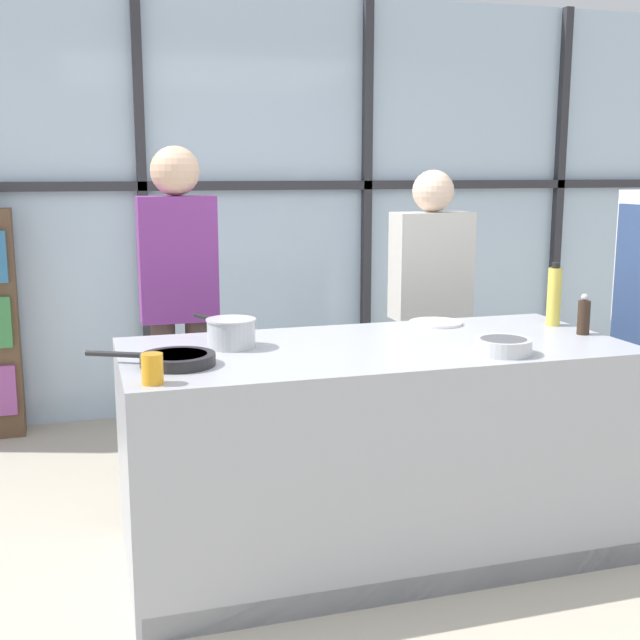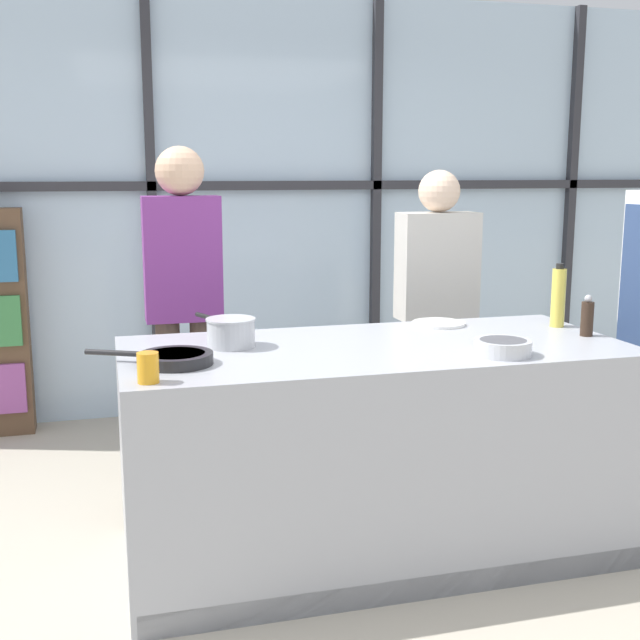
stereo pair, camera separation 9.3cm
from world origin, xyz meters
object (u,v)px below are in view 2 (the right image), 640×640
object	(u,v)px
white_plate	(439,323)
pepper_grinder	(587,318)
mixing_bowl	(503,347)
saucepan	(231,332)
juice_glass_near	(148,368)
spectator_far_left	(183,291)
oil_bottle	(558,297)
spectator_center_left	(436,299)
frying_pan	(174,358)

from	to	relation	value
white_plate	pepper_grinder	distance (m)	0.67
mixing_bowl	pepper_grinder	size ratio (longest dim) A/B	1.22
saucepan	juice_glass_near	distance (m)	0.62
spectator_far_left	mixing_bowl	bearing A→B (deg)	131.05
white_plate	oil_bottle	distance (m)	0.57
pepper_grinder	spectator_far_left	bearing A→B (deg)	147.77
spectator_far_left	white_plate	bearing A→B (deg)	150.54
saucepan	pepper_grinder	size ratio (longest dim) A/B	1.96
oil_bottle	pepper_grinder	xyz separation A→B (m)	(0.01, -0.22, -0.06)
spectator_far_left	juice_glass_near	size ratio (longest dim) A/B	16.51
oil_bottle	pepper_grinder	distance (m)	0.23
spectator_center_left	mixing_bowl	world-z (taller)	spectator_center_left
spectator_center_left	frying_pan	distance (m)	1.90
spectator_far_left	pepper_grinder	bearing A→B (deg)	147.77
spectator_far_left	saucepan	world-z (taller)	spectator_far_left
saucepan	oil_bottle	bearing A→B (deg)	1.34
white_plate	mixing_bowl	xyz separation A→B (m)	(-0.01, -0.65, 0.03)
mixing_bowl	oil_bottle	bearing A→B (deg)	41.69
saucepan	pepper_grinder	distance (m)	1.57
spectator_far_left	spectator_center_left	world-z (taller)	spectator_far_left
spectator_far_left	pepper_grinder	distance (m)	1.97
oil_bottle	juice_glass_near	world-z (taller)	oil_bottle
saucepan	juice_glass_near	size ratio (longest dim) A/B	3.41
saucepan	oil_bottle	distance (m)	1.55
spectator_far_left	spectator_center_left	distance (m)	1.40
saucepan	white_plate	world-z (taller)	saucepan
saucepan	juice_glass_near	bearing A→B (deg)	-126.26
spectator_center_left	white_plate	size ratio (longest dim) A/B	6.50
spectator_far_left	pepper_grinder	xyz separation A→B (m)	(1.67, -1.05, -0.03)
frying_pan	mixing_bowl	world-z (taller)	mixing_bowl
saucepan	pepper_grinder	xyz separation A→B (m)	(1.56, -0.19, 0.02)
white_plate	oil_bottle	xyz separation A→B (m)	(0.52, -0.18, 0.13)
juice_glass_near	oil_bottle	bearing A→B (deg)	15.56
spectator_center_left	oil_bottle	bearing A→B (deg)	107.22
spectator_center_left	saucepan	world-z (taller)	spectator_center_left
saucepan	pepper_grinder	world-z (taller)	pepper_grinder
spectator_center_left	oil_bottle	distance (m)	0.87
pepper_grinder	juice_glass_near	bearing A→B (deg)	-170.91
pepper_grinder	oil_bottle	bearing A→B (deg)	92.55
pepper_grinder	juice_glass_near	distance (m)	1.95
saucepan	white_plate	bearing A→B (deg)	12.09
saucepan	mixing_bowl	distance (m)	1.11
frying_pan	juice_glass_near	world-z (taller)	juice_glass_near
white_plate	mixing_bowl	world-z (taller)	mixing_bowl
spectator_far_left	frying_pan	distance (m)	1.12
pepper_grinder	juice_glass_near	world-z (taller)	pepper_grinder
saucepan	frying_pan	bearing A→B (deg)	-135.66
spectator_far_left	saucepan	size ratio (longest dim) A/B	4.85
spectator_center_left	frying_pan	bearing A→B (deg)	35.68
mixing_bowl	pepper_grinder	xyz separation A→B (m)	(0.54, 0.25, 0.05)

